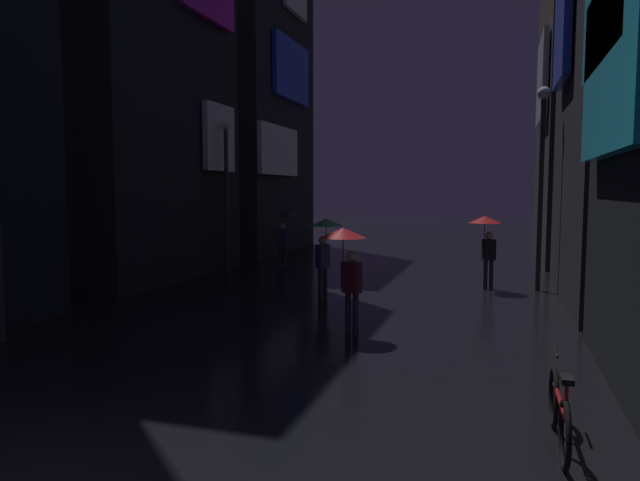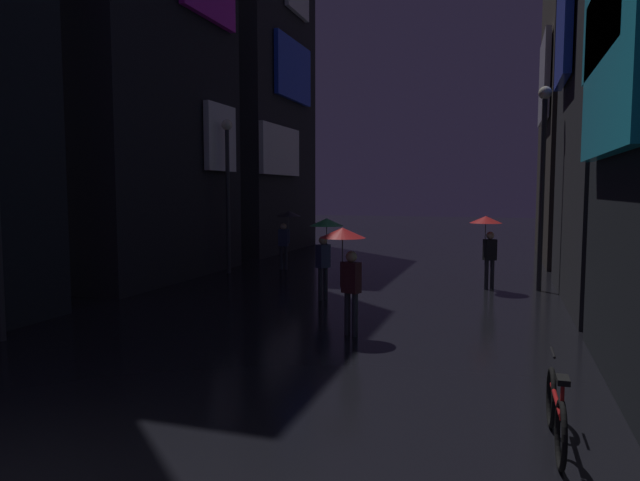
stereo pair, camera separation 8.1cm
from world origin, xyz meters
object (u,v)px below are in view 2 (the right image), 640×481
at_px(pedestrian_midstreet_centre_red, 487,232).
at_px(pedestrian_far_right_black, 287,223).
at_px(pedestrian_foreground_right_red, 345,251).
at_px(bicycle_parked_at_storefront, 556,413).
at_px(streetlamp_left_far, 228,177).
at_px(pedestrian_foreground_left_green, 325,236).
at_px(streetlamp_right_far, 543,165).

bearing_deg(pedestrian_midstreet_centre_red, pedestrian_far_right_black, 162.24).
bearing_deg(pedestrian_foreground_right_red, pedestrian_midstreet_centre_red, 68.16).
relative_size(bicycle_parked_at_storefront, streetlamp_left_far, 0.35).
height_order(bicycle_parked_at_storefront, streetlamp_left_far, streetlamp_left_far).
xyz_separation_m(pedestrian_midstreet_centre_red, bicycle_parked_at_storefront, (1.04, -10.23, -1.28)).
height_order(pedestrian_foreground_left_green, bicycle_parked_at_storefront, pedestrian_foreground_left_green).
distance_m(pedestrian_far_right_black, streetlamp_left_far, 2.70).
bearing_deg(bicycle_parked_at_storefront, pedestrian_foreground_right_red, 131.14).
height_order(pedestrian_foreground_left_green, streetlamp_left_far, streetlamp_left_far).
xyz_separation_m(pedestrian_foreground_left_green, streetlamp_right_far, (5.40, 3.04, 1.88)).
bearing_deg(streetlamp_right_far, pedestrian_foreground_left_green, -150.58).
distance_m(pedestrian_foreground_left_green, streetlamp_right_far, 6.48).
bearing_deg(pedestrian_foreground_left_green, streetlamp_right_far, 29.42).
bearing_deg(pedestrian_far_right_black, bicycle_parked_at_storefront, -57.28).
relative_size(pedestrian_midstreet_centre_red, pedestrian_foreground_right_red, 1.00).
bearing_deg(pedestrian_midstreet_centre_red, streetlamp_left_far, 174.82).
bearing_deg(pedestrian_foreground_left_green, pedestrian_foreground_right_red, -66.75).
distance_m(pedestrian_foreground_left_green, streetlamp_left_far, 6.03).
height_order(pedestrian_far_right_black, streetlamp_right_far, streetlamp_right_far).
bearing_deg(pedestrian_foreground_right_red, streetlamp_left_far, 131.07).
distance_m(pedestrian_midstreet_centre_red, pedestrian_far_right_black, 7.32).
distance_m(streetlamp_left_far, streetlamp_right_far, 10.02).
xyz_separation_m(pedestrian_midstreet_centre_red, pedestrian_foreground_left_green, (-3.96, -2.77, 0.00)).
bearing_deg(pedestrian_midstreet_centre_red, bicycle_parked_at_storefront, -84.20).
height_order(pedestrian_midstreet_centre_red, bicycle_parked_at_storefront, pedestrian_midstreet_centre_red).
distance_m(pedestrian_foreground_right_red, streetlamp_left_far, 9.39).
relative_size(pedestrian_far_right_black, bicycle_parked_at_storefront, 1.16).
height_order(pedestrian_far_right_black, streetlamp_left_far, streetlamp_left_far).
relative_size(pedestrian_far_right_black, streetlamp_right_far, 0.37).
bearing_deg(streetlamp_left_far, bicycle_parked_at_storefront, -48.91).
relative_size(pedestrian_foreground_right_red, bicycle_parked_at_storefront, 1.16).
bearing_deg(pedestrian_far_right_black, pedestrian_midstreet_centre_red, -17.76).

